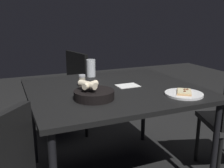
# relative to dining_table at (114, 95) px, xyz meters

# --- Properties ---
(dining_table) EXTENTS (1.19, 1.07, 0.74)m
(dining_table) POSITION_rel_dining_table_xyz_m (0.00, 0.00, 0.00)
(dining_table) COLOR black
(dining_table) RESTS_ON ground
(pizza_plate) EXTENTS (0.25, 0.25, 0.04)m
(pizza_plate) POSITION_rel_dining_table_xyz_m (-0.35, 0.35, 0.06)
(pizza_plate) COLOR white
(pizza_plate) RESTS_ON dining_table
(bread_basket) EXTENTS (0.25, 0.25, 0.12)m
(bread_basket) POSITION_rel_dining_table_xyz_m (0.22, 0.20, 0.09)
(bread_basket) COLOR black
(bread_basket) RESTS_ON dining_table
(beer_glass) EXTENTS (0.08, 0.08, 0.15)m
(beer_glass) POSITION_rel_dining_table_xyz_m (0.04, -0.40, 0.12)
(beer_glass) COLOR silver
(beer_glass) RESTS_ON dining_table
(pepper_shaker) EXTENTS (0.05, 0.05, 0.09)m
(pepper_shaker) POSITION_rel_dining_table_xyz_m (0.20, -0.11, 0.09)
(pepper_shaker) COLOR #BFB299
(pepper_shaker) RESTS_ON dining_table
(napkin) EXTENTS (0.16, 0.12, 0.00)m
(napkin) POSITION_rel_dining_table_xyz_m (-0.11, -0.00, 0.06)
(napkin) COLOR white
(napkin) RESTS_ON dining_table
(chair_spare) EXTENTS (0.53, 0.53, 0.88)m
(chair_spare) POSITION_rel_dining_table_xyz_m (0.12, -0.93, -0.18)
(chair_spare) COLOR #2C2C2C
(chair_spare) RESTS_ON ground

